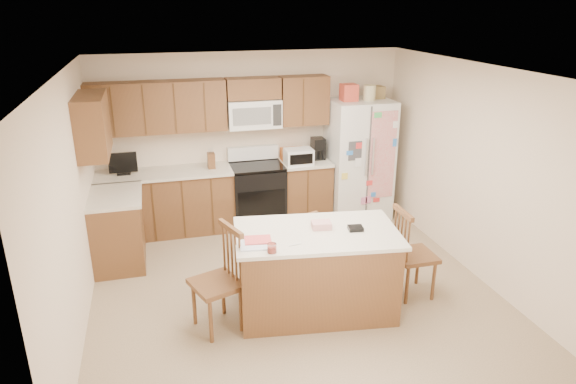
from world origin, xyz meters
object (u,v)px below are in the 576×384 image
object	(u,v)px
windsor_chair_left	(219,282)
island	(316,271)
stove	(257,193)
windsor_chair_back	(297,249)
windsor_chair_right	(412,255)
refrigerator	(359,158)

from	to	relation	value
windsor_chair_left	island	bearing A→B (deg)	3.26
stove	island	bearing A→B (deg)	-87.00
windsor_chair_back	windsor_chair_right	distance (m)	1.31
island	windsor_chair_left	xyz separation A→B (m)	(-1.04, -0.06, 0.05)
island	windsor_chair_back	xyz separation A→B (m)	(-0.03, 0.62, -0.04)
refrigerator	island	xyz separation A→B (m)	(-1.44, -2.38, -0.46)
refrigerator	windsor_chair_right	size ratio (longest dim) A/B	1.95
refrigerator	windsor_chair_back	distance (m)	2.35
refrigerator	windsor_chair_right	world-z (taller)	refrigerator
refrigerator	windsor_chair_back	size ratio (longest dim) A/B	2.25
stove	refrigerator	size ratio (longest dim) A/B	0.55
island	windsor_chair_back	distance (m)	0.62
windsor_chair_back	stove	bearing A→B (deg)	93.06
refrigerator	windsor_chair_left	distance (m)	3.50
island	windsor_chair_left	size ratio (longest dim) A/B	1.65
stove	windsor_chair_back	size ratio (longest dim) A/B	1.25
windsor_chair_left	windsor_chair_back	world-z (taller)	windsor_chair_left
island	windsor_chair_left	world-z (taller)	windsor_chair_left
island	refrigerator	bearing A→B (deg)	58.75
island	windsor_chair_left	distance (m)	1.04
stove	windsor_chair_back	distance (m)	1.83
island	windsor_chair_right	size ratio (longest dim) A/B	1.72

